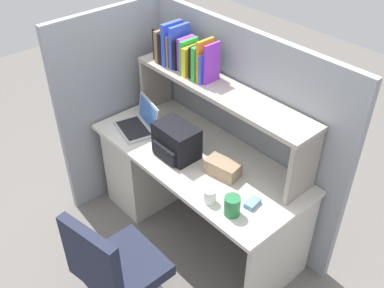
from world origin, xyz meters
TOP-DOWN VIEW (x-y plane):
  - ground_plane at (0.00, 0.00)m, footprint 8.00×8.00m
  - desk at (-0.39, 0.00)m, footprint 1.60×0.70m
  - cubicle_partition_rear at (0.00, 0.38)m, footprint 1.84×0.05m
  - cubicle_partition_left at (-0.85, -0.05)m, footprint 0.05×1.06m
  - overhead_hutch at (0.00, 0.20)m, footprint 1.44×0.28m
  - reference_books_on_shelf at (-0.36, 0.20)m, footprint 0.53×0.19m
  - laptop at (-0.52, -0.10)m, footprint 0.36×0.31m
  - backpack at (-0.10, -0.10)m, footprint 0.30×0.23m
  - computer_mouse at (0.57, -0.08)m, footprint 0.08×0.11m
  - paper_cup at (0.38, -0.25)m, footprint 0.08×0.08m
  - tissue_box at (0.25, -0.01)m, footprint 0.24×0.16m
  - snack_canister at (0.54, -0.22)m, footprint 0.10×0.10m
  - office_chair at (0.25, -0.86)m, footprint 0.52×0.52m

SIDE VIEW (x-z plane):
  - ground_plane at x=0.00m, z-range 0.00..0.00m
  - office_chair at x=0.25m, z-range -0.07..0.86m
  - desk at x=-0.39m, z-range 0.04..0.77m
  - computer_mouse at x=0.57m, z-range 0.73..0.76m
  - cubicle_partition_rear at x=0.00m, z-range 0.00..1.55m
  - cubicle_partition_left at x=-0.85m, z-range 0.00..1.55m
  - paper_cup at x=0.38m, z-range 0.73..0.82m
  - tissue_box at x=0.25m, z-range 0.73..0.83m
  - laptop at x=-0.52m, z-range 0.67..0.89m
  - snack_canister at x=0.54m, z-range 0.73..0.85m
  - backpack at x=-0.10m, z-range 0.73..0.96m
  - overhead_hutch at x=0.00m, z-range 0.86..1.31m
  - reference_books_on_shelf at x=-0.36m, z-range 1.15..1.45m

